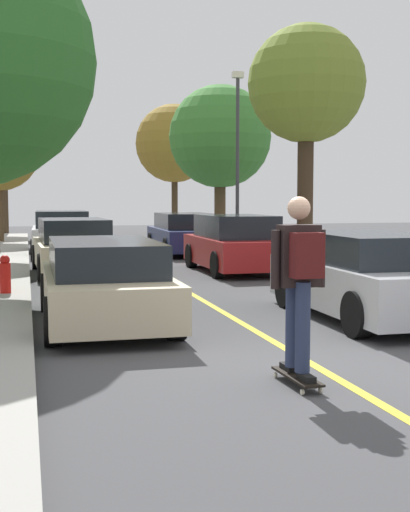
{
  "coord_description": "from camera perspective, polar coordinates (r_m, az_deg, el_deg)",
  "views": [
    {
      "loc": [
        -3.12,
        -7.1,
        1.89
      ],
      "look_at": [
        -0.12,
        4.67,
        0.87
      ],
      "focal_mm": 49.37,
      "sensor_mm": 36.0,
      "label": 1
    }
  ],
  "objects": [
    {
      "name": "street_tree_right_far",
      "position": [
        35.35,
        -2.49,
        9.09
      ],
      "size": [
        3.88,
        3.88,
        6.35
      ],
      "color": "#3D2D1E",
      "rests_on": "sidewalk_right"
    },
    {
      "name": "fire_hydrant",
      "position": [
        13.38,
        -15.89,
        -1.43
      ],
      "size": [
        0.2,
        0.2,
        0.7
      ],
      "color": "#B2140F",
      "rests_on": "sidewalk_left"
    },
    {
      "name": "street_tree_right_near",
      "position": [
        27.11,
        1.23,
        9.61
      ],
      "size": [
        3.9,
        3.9,
        6.0
      ],
      "color": "#4C3823",
      "rests_on": "sidewalk_right"
    },
    {
      "name": "street_tree_left_farthest",
      "position": [
        35.59,
        -16.04,
        9.65
      ],
      "size": [
        2.98,
        2.98,
        6.41
      ],
      "color": "#3D2D1E",
      "rests_on": "sidewalk_left"
    },
    {
      "name": "skateboard",
      "position": [
        7.25,
        7.47,
        -9.67
      ],
      "size": [
        0.25,
        0.85,
        0.1
      ],
      "color": "black",
      "rests_on": "ground"
    },
    {
      "name": "ground",
      "position": [
        7.98,
        9.25,
        -8.98
      ],
      "size": [
        80.0,
        80.0,
        0.0
      ],
      "primitive_type": "plane",
      "color": "#424244"
    },
    {
      "name": "parked_car_right_near",
      "position": [
        17.81,
        2.48,
        0.97
      ],
      "size": [
        1.88,
        4.07,
        1.44
      ],
      "color": "maroon",
      "rests_on": "ground"
    },
    {
      "name": "parked_car_right_far",
      "position": [
        23.45,
        -1.64,
        1.81
      ],
      "size": [
        2.05,
        4.66,
        1.36
      ],
      "color": "navy",
      "rests_on": "ground"
    },
    {
      "name": "parked_car_left_near",
      "position": [
        17.57,
        -10.63,
        0.72
      ],
      "size": [
        1.96,
        4.39,
        1.37
      ],
      "color": "#BCAD89",
      "rests_on": "ground"
    },
    {
      "name": "center_line",
      "position": [
        11.69,
        1.38,
        -4.51
      ],
      "size": [
        0.12,
        39.2,
        0.01
      ],
      "primitive_type": "cube",
      "color": "gold",
      "rests_on": "ground"
    },
    {
      "name": "parked_car_right_nearest",
      "position": [
        11.21,
        13.04,
        -1.61
      ],
      "size": [
        1.89,
        4.1,
        1.34
      ],
      "color": "#B7B7BC",
      "rests_on": "ground"
    },
    {
      "name": "parked_car_left_far",
      "position": [
        23.24,
        -11.54,
        1.79
      ],
      "size": [
        2.01,
        4.27,
        1.45
      ],
      "color": "#B7B7BC",
      "rests_on": "ground"
    },
    {
      "name": "parked_car_left_nearest",
      "position": [
        10.55,
        -8.16,
        -2.11
      ],
      "size": [
        1.84,
        4.18,
        1.25
      ],
      "color": "#BCAD89",
      "rests_on": "ground"
    },
    {
      "name": "street_tree_right_nearest",
      "position": [
        19.19,
        8.22,
        13.47
      ],
      "size": [
        3.09,
        3.09,
        6.27
      ],
      "color": "#3D2D1E",
      "rests_on": "sidewalk_right"
    },
    {
      "name": "skateboarder",
      "position": [
        7.03,
        7.67,
        -1.48
      ],
      "size": [
        0.58,
        0.7,
        1.8
      ],
      "color": "black",
      "rests_on": "skateboard"
    },
    {
      "name": "streetlamp",
      "position": [
        23.7,
        2.65,
        8.64
      ],
      "size": [
        0.36,
        0.24,
        5.88
      ],
      "color": "#38383D",
      "rests_on": "sidewalk_right"
    }
  ]
}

